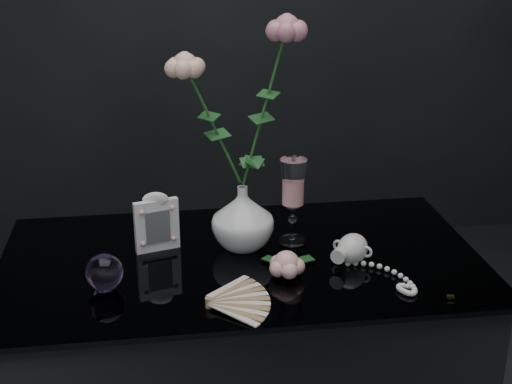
{
  "coord_description": "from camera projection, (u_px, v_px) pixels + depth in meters",
  "views": [
    {
      "loc": [
        -0.17,
        -1.35,
        1.47
      ],
      "look_at": [
        0.03,
        0.03,
        0.92
      ],
      "focal_mm": 50.0,
      "sensor_mm": 36.0,
      "label": 1
    }
  ],
  "objects": [
    {
      "name": "roses",
      "position": [
        241.0,
        102.0,
        1.49
      ],
      "size": [
        0.28,
        0.1,
        0.42
      ],
      "color": "#F6B49B",
      "rests_on": "vase"
    },
    {
      "name": "paperweight",
      "position": [
        104.0,
        272.0,
        1.42
      ],
      "size": [
        0.08,
        0.08,
        0.07
      ],
      "primitive_type": null,
      "rotation": [
        0.0,
        0.0,
        -0.13
      ],
      "color": "#A076C1",
      "rests_on": "table"
    },
    {
      "name": "picture_frame",
      "position": [
        157.0,
        221.0,
        1.58
      ],
      "size": [
        0.12,
        0.1,
        0.14
      ],
      "primitive_type": null,
      "rotation": [
        0.0,
        0.0,
        0.26
      ],
      "color": "white",
      "rests_on": "table"
    },
    {
      "name": "vase",
      "position": [
        243.0,
        217.0,
        1.59
      ],
      "size": [
        0.16,
        0.16,
        0.15
      ],
      "primitive_type": "imported",
      "rotation": [
        0.0,
        0.0,
        0.18
      ],
      "color": "white",
      "rests_on": "table"
    },
    {
      "name": "loose_rose",
      "position": [
        286.0,
        264.0,
        1.48
      ],
      "size": [
        0.16,
        0.19,
        0.06
      ],
      "primitive_type": null,
      "rotation": [
        0.0,
        0.0,
        -0.21
      ],
      "color": "#FFAFA4",
      "rests_on": "table"
    },
    {
      "name": "pearl_jar",
      "position": [
        353.0,
        247.0,
        1.54
      ],
      "size": [
        0.32,
        0.32,
        0.07
      ],
      "primitive_type": null,
      "rotation": [
        0.0,
        0.0,
        -0.65
      ],
      "color": "silver",
      "rests_on": "table"
    },
    {
      "name": "paper_fan",
      "position": [
        209.0,
        302.0,
        1.36
      ],
      "size": [
        0.29,
        0.26,
        0.02
      ],
      "primitive_type": null,
      "rotation": [
        0.0,
        0.0,
        -0.36
      ],
      "color": "#F8F2C6",
      "rests_on": "table"
    },
    {
      "name": "wine_glass",
      "position": [
        293.0,
        201.0,
        1.61
      ],
      "size": [
        0.08,
        0.08,
        0.2
      ],
      "primitive_type": null,
      "rotation": [
        0.0,
        0.0,
        0.32
      ],
      "color": "white",
      "rests_on": "table"
    }
  ]
}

